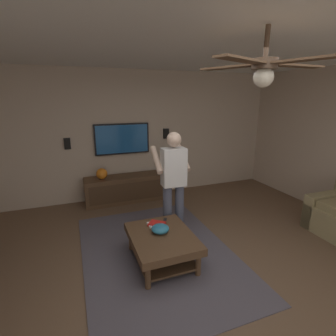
{
  "coord_description": "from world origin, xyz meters",
  "views": [
    {
      "loc": [
        -2.23,
        1.22,
        2.12
      ],
      "look_at": [
        1.3,
        -0.12,
        1.08
      ],
      "focal_mm": 27.17,
      "sensor_mm": 36.0,
      "label": 1
    }
  ],
  "objects": [
    {
      "name": "media_console",
      "position": [
        2.8,
        0.25,
        0.28
      ],
      "size": [
        0.45,
        1.7,
        0.55
      ],
      "rotation": [
        0.0,
        0.0,
        3.14
      ],
      "color": "#513823",
      "rests_on": "ground"
    },
    {
      "name": "bowl",
      "position": [
        0.63,
        0.25,
        0.45
      ],
      "size": [
        0.24,
        0.24,
        0.11
      ],
      "primitive_type": "ellipsoid",
      "color": "teal",
      "rests_on": "coffee_table"
    },
    {
      "name": "remote_white",
      "position": [
        0.85,
        0.33,
        0.41
      ],
      "size": [
        0.15,
        0.05,
        0.02
      ],
      "primitive_type": "cube",
      "rotation": [
        0.0,
        0.0,
        0.05
      ],
      "color": "white",
      "rests_on": "coffee_table"
    },
    {
      "name": "remote_black",
      "position": [
        0.88,
        0.09,
        0.41
      ],
      "size": [
        0.15,
        0.1,
        0.02
      ],
      "primitive_type": "cube",
      "rotation": [
        0.0,
        0.0,
        2.69
      ],
      "color": "black",
      "rests_on": "coffee_table"
    },
    {
      "name": "vase_round",
      "position": [
        2.77,
        0.74,
        0.66
      ],
      "size": [
        0.22,
        0.22,
        0.22
      ],
      "primitive_type": "sphere",
      "color": "orange",
      "rests_on": "media_console"
    },
    {
      "name": "ceiling_fan",
      "position": [
        -0.5,
        -0.26,
        2.35
      ],
      "size": [
        1.16,
        1.18,
        0.46
      ],
      "color": "#4C3828"
    },
    {
      "name": "person_standing",
      "position": [
        1.22,
        -0.17,
        0.93
      ],
      "size": [
        0.55,
        0.55,
        1.64
      ],
      "rotation": [
        0.0,
        0.0,
        -0.05
      ],
      "color": "#4C5166",
      "rests_on": "ground"
    },
    {
      "name": "wall_speaker_right",
      "position": [
        3.05,
        1.32,
        1.26
      ],
      "size": [
        0.06,
        0.12,
        0.22
      ],
      "primitive_type": "cube",
      "color": "black"
    },
    {
      "name": "wall_back_tv",
      "position": [
        3.13,
        0.0,
        1.34
      ],
      "size": [
        0.1,
        6.68,
        2.68
      ],
      "primitive_type": "cube",
      "color": "#BCA893",
      "rests_on": "ground"
    },
    {
      "name": "ground_plane",
      "position": [
        0.0,
        0.0,
        0.0
      ],
      "size": [
        7.78,
        7.78,
        0.0
      ],
      "primitive_type": "plane",
      "color": "brown"
    },
    {
      "name": "tv",
      "position": [
        3.04,
        0.25,
        1.29
      ],
      "size": [
        0.05,
        1.14,
        0.64
      ],
      "rotation": [
        0.0,
        0.0,
        3.14
      ],
      "color": "black"
    },
    {
      "name": "book",
      "position": [
        0.83,
        0.23,
        0.42
      ],
      "size": [
        0.26,
        0.27,
        0.04
      ],
      "primitive_type": "cube",
      "rotation": [
        0.0,
        0.0,
        4.03
      ],
      "color": "red",
      "rests_on": "coffee_table"
    },
    {
      "name": "area_rug",
      "position": [
        0.76,
        0.25,
        0.01
      ],
      "size": [
        2.84,
        2.01,
        0.01
      ],
      "primitive_type": "cube",
      "color": "#514C56",
      "rests_on": "ground"
    },
    {
      "name": "coffee_table",
      "position": [
        0.56,
        0.25,
        0.3
      ],
      "size": [
        1.0,
        0.8,
        0.4
      ],
      "color": "#513823",
      "rests_on": "ground"
    },
    {
      "name": "wall_speaker_left",
      "position": [
        3.05,
        -0.74,
        1.35
      ],
      "size": [
        0.06,
        0.12,
        0.22
      ],
      "primitive_type": "cube",
      "color": "black"
    },
    {
      "name": "ceiling_slab",
      "position": [
        0.0,
        0.0,
        2.73
      ],
      "size": [
        6.36,
        6.68,
        0.1
      ],
      "primitive_type": "cube",
      "color": "white"
    }
  ]
}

